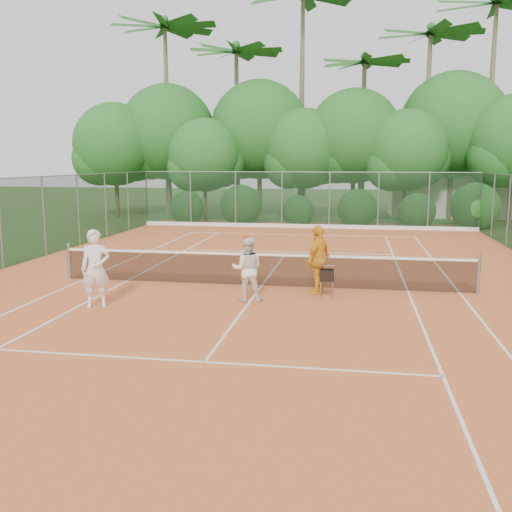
{
  "coord_description": "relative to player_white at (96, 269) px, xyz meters",
  "views": [
    {
      "loc": [
        2.55,
        -15.86,
        3.57
      ],
      "look_at": [
        0.05,
        -1.2,
        1.1
      ],
      "focal_mm": 40.0,
      "sensor_mm": 36.0,
      "label": 1
    }
  ],
  "objects": [
    {
      "name": "stray_ball_c",
      "position": [
        7.13,
        12.94,
        -0.93
      ],
      "size": [
        0.07,
        0.07,
        0.07
      ],
      "primitive_type": "sphere",
      "color": "yellow",
      "rests_on": "clay_court"
    },
    {
      "name": "fence_back",
      "position": [
        3.63,
        18.02,
        0.54
      ],
      "size": [
        18.07,
        0.07,
        3.0
      ],
      "color": "#19381E",
      "rests_on": "clay_court"
    },
    {
      "name": "player_yellow",
      "position": [
        5.28,
        2.37,
        -0.03
      ],
      "size": [
        0.87,
        1.19,
        1.87
      ],
      "primitive_type": "imported",
      "rotation": [
        0.0,
        0.0,
        -1.99
      ],
      "color": "gold",
      "rests_on": "clay_court"
    },
    {
      "name": "tennis_net",
      "position": [
        3.63,
        3.02,
        -0.45
      ],
      "size": [
        11.97,
        0.1,
        1.1
      ],
      "color": "gray",
      "rests_on": "clay_court"
    },
    {
      "name": "player_white",
      "position": [
        0.0,
        0.0,
        0.0
      ],
      "size": [
        0.82,
        0.69,
        1.93
      ],
      "primitive_type": "imported",
      "rotation": [
        0.0,
        0.0,
        0.38
      ],
      "color": "white",
      "rests_on": "clay_court"
    },
    {
      "name": "club_building",
      "position": [
        12.63,
        27.02,
        0.52
      ],
      "size": [
        8.0,
        5.0,
        3.0
      ],
      "primitive_type": "cube",
      "color": "beige",
      "rests_on": "ground"
    },
    {
      "name": "stray_ball_a",
      "position": [
        4.97,
        12.86,
        -0.93
      ],
      "size": [
        0.07,
        0.07,
        0.07
      ],
      "primitive_type": "sphere",
      "color": "gold",
      "rests_on": "clay_court"
    },
    {
      "name": "tropical_treeline",
      "position": [
        5.06,
        23.24,
        4.13
      ],
      "size": [
        32.1,
        8.49,
        15.03
      ],
      "color": "brown",
      "rests_on": "ground"
    },
    {
      "name": "court_markings",
      "position": [
        3.63,
        3.02,
        -0.96
      ],
      "size": [
        11.03,
        23.83,
        0.01
      ],
      "color": "white",
      "rests_on": "clay_court"
    },
    {
      "name": "stray_ball_b",
      "position": [
        6.79,
        13.98,
        -0.93
      ],
      "size": [
        0.07,
        0.07,
        0.07
      ],
      "primitive_type": "sphere",
      "color": "gold",
      "rests_on": "clay_court"
    },
    {
      "name": "player_center_grp",
      "position": [
        3.55,
        1.24,
        -0.12
      ],
      "size": [
        0.89,
        0.74,
        1.7
      ],
      "color": "white",
      "rests_on": "clay_court"
    },
    {
      "name": "ground",
      "position": [
        3.63,
        3.02,
        -0.98
      ],
      "size": [
        120.0,
        120.0,
        0.0
      ],
      "primitive_type": "plane",
      "color": "#254418",
      "rests_on": "ground"
    },
    {
      "name": "clay_court",
      "position": [
        3.63,
        3.02,
        -0.97
      ],
      "size": [
        18.0,
        36.0,
        0.02
      ],
      "primitive_type": "cube",
      "color": "#D16730",
      "rests_on": "ground"
    },
    {
      "name": "ball_hopper",
      "position": [
        5.55,
        1.74,
        -0.34
      ],
      "size": [
        0.34,
        0.34,
        0.79
      ],
      "rotation": [
        0.0,
        0.0,
        -0.21
      ],
      "color": "gray",
      "rests_on": "clay_court"
    }
  ]
}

